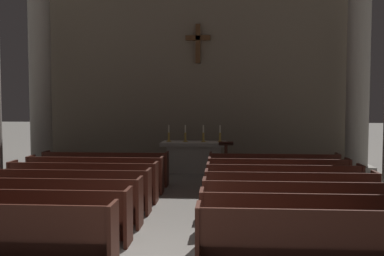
% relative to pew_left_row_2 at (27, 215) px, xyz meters
% --- Properties ---
extents(pew_left_row_2, '(3.51, 0.50, 0.95)m').
position_rel_pew_left_row_2_xyz_m(pew_left_row_2, '(0.00, 0.00, 0.00)').
color(pew_left_row_2, '#4C2319').
rests_on(pew_left_row_2, ground).
extents(pew_left_row_3, '(3.51, 0.50, 0.95)m').
position_rel_pew_left_row_2_xyz_m(pew_left_row_3, '(0.00, 1.02, 0.00)').
color(pew_left_row_3, '#4C2319').
rests_on(pew_left_row_3, ground).
extents(pew_left_row_4, '(3.51, 0.50, 0.95)m').
position_rel_pew_left_row_2_xyz_m(pew_left_row_4, '(0.00, 2.05, 0.00)').
color(pew_left_row_4, '#4C2319').
rests_on(pew_left_row_4, ground).
extents(pew_left_row_5, '(3.51, 0.50, 0.95)m').
position_rel_pew_left_row_2_xyz_m(pew_left_row_5, '(0.00, 3.07, 0.00)').
color(pew_left_row_5, '#4C2319').
rests_on(pew_left_row_5, ground).
extents(pew_left_row_6, '(3.51, 0.50, 0.95)m').
position_rel_pew_left_row_2_xyz_m(pew_left_row_6, '(0.00, 4.09, 0.00)').
color(pew_left_row_6, '#4C2319').
rests_on(pew_left_row_6, ground).
extents(pew_left_row_7, '(3.51, 0.50, 0.95)m').
position_rel_pew_left_row_2_xyz_m(pew_left_row_7, '(0.00, 5.12, 0.00)').
color(pew_left_row_7, '#4C2319').
rests_on(pew_left_row_7, ground).
extents(pew_right_row_1, '(3.51, 0.50, 0.95)m').
position_rel_pew_left_row_2_xyz_m(pew_right_row_1, '(4.68, -1.02, 0.00)').
color(pew_right_row_1, '#4C2319').
rests_on(pew_right_row_1, ground).
extents(pew_right_row_2, '(3.51, 0.50, 0.95)m').
position_rel_pew_left_row_2_xyz_m(pew_right_row_2, '(4.68, 0.00, 0.00)').
color(pew_right_row_2, '#4C2319').
rests_on(pew_right_row_2, ground).
extents(pew_right_row_3, '(3.51, 0.50, 0.95)m').
position_rel_pew_left_row_2_xyz_m(pew_right_row_3, '(4.68, 1.02, 0.00)').
color(pew_right_row_3, '#4C2319').
rests_on(pew_right_row_3, ground).
extents(pew_right_row_4, '(3.51, 0.50, 0.95)m').
position_rel_pew_left_row_2_xyz_m(pew_right_row_4, '(4.68, 2.05, 0.00)').
color(pew_right_row_4, '#4C2319').
rests_on(pew_right_row_4, ground).
extents(pew_right_row_5, '(3.51, 0.50, 0.95)m').
position_rel_pew_left_row_2_xyz_m(pew_right_row_5, '(4.68, 3.07, 0.00)').
color(pew_right_row_5, '#4C2319').
rests_on(pew_right_row_5, ground).
extents(pew_right_row_6, '(3.51, 0.50, 0.95)m').
position_rel_pew_left_row_2_xyz_m(pew_right_row_6, '(4.68, 4.09, 0.00)').
color(pew_right_row_6, '#4C2319').
rests_on(pew_right_row_6, ground).
extents(pew_right_row_7, '(3.51, 0.50, 0.95)m').
position_rel_pew_left_row_2_xyz_m(pew_right_row_7, '(4.68, 5.12, 0.00)').
color(pew_right_row_7, '#4C2319').
rests_on(pew_right_row_7, ground).
extents(column_left_third, '(1.12, 1.12, 7.56)m').
position_rel_pew_left_row_2_xyz_m(column_left_third, '(-3.06, 8.07, 3.22)').
color(column_left_third, '#ADA89E').
rests_on(column_left_third, ground).
extents(column_right_third, '(1.12, 1.12, 7.56)m').
position_rel_pew_left_row_2_xyz_m(column_right_third, '(7.73, 8.07, 3.22)').
color(column_right_third, '#ADA89E').
rests_on(column_right_third, ground).
extents(altar, '(2.20, 0.90, 1.01)m').
position_rel_pew_left_row_2_xyz_m(altar, '(2.34, 7.58, 0.06)').
color(altar, '#A8A399').
rests_on(altar, ground).
extents(candlestick_outer_left, '(0.16, 0.16, 0.55)m').
position_rel_pew_left_row_2_xyz_m(candlestick_outer_left, '(1.49, 7.58, 0.70)').
color(candlestick_outer_left, '#B79338').
rests_on(candlestick_outer_left, altar).
extents(candlestick_inner_left, '(0.16, 0.16, 0.55)m').
position_rel_pew_left_row_2_xyz_m(candlestick_inner_left, '(2.04, 7.58, 0.70)').
color(candlestick_inner_left, '#B79338').
rests_on(candlestick_inner_left, altar).
extents(candlestick_inner_right, '(0.16, 0.16, 0.55)m').
position_rel_pew_left_row_2_xyz_m(candlestick_inner_right, '(2.64, 7.58, 0.70)').
color(candlestick_inner_right, '#B79338').
rests_on(candlestick_inner_right, altar).
extents(candlestick_outer_right, '(0.16, 0.16, 0.55)m').
position_rel_pew_left_row_2_xyz_m(candlestick_outer_right, '(3.19, 7.58, 0.70)').
color(candlestick_outer_right, '#B79338').
rests_on(candlestick_outer_right, altar).
extents(apse_with_cross, '(11.98, 0.42, 8.14)m').
position_rel_pew_left_row_2_xyz_m(apse_with_cross, '(2.34, 9.88, 3.59)').
color(apse_with_cross, gray).
rests_on(apse_with_cross, ground).
extents(lectern, '(0.44, 0.36, 1.15)m').
position_rel_pew_left_row_2_xyz_m(lectern, '(3.38, 6.38, 0.07)').
color(lectern, '#4C2319').
rests_on(lectern, ground).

